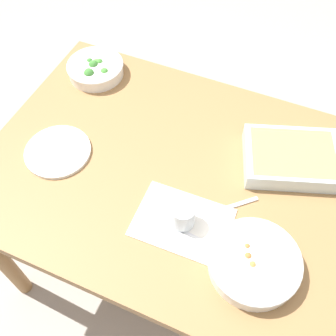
# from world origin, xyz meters

# --- Properties ---
(ground_plane) EXTENTS (6.00, 6.00, 0.00)m
(ground_plane) POSITION_xyz_m (0.00, 0.00, 0.00)
(ground_plane) COLOR #9E9389
(dining_table) EXTENTS (1.20, 0.90, 0.74)m
(dining_table) POSITION_xyz_m (0.00, 0.00, 0.65)
(dining_table) COLOR olive
(dining_table) RESTS_ON ground_plane
(placemat) EXTENTS (0.29, 0.21, 0.00)m
(placemat) POSITION_xyz_m (-0.12, 0.16, 0.74)
(placemat) COLOR silver
(placemat) RESTS_ON dining_table
(stew_bowl) EXTENTS (0.25, 0.25, 0.06)m
(stew_bowl) POSITION_xyz_m (-0.35, 0.21, 0.77)
(stew_bowl) COLOR white
(stew_bowl) RESTS_ON dining_table
(broccoli_bowl) EXTENTS (0.22, 0.22, 0.07)m
(broccoli_bowl) POSITION_xyz_m (0.43, -0.30, 0.77)
(broccoli_bowl) COLOR white
(broccoli_bowl) RESTS_ON dining_table
(baking_dish) EXTENTS (0.36, 0.31, 0.06)m
(baking_dish) POSITION_xyz_m (-0.36, -0.17, 0.77)
(baking_dish) COLOR silver
(baking_dish) RESTS_ON dining_table
(drink_cup) EXTENTS (0.07, 0.07, 0.08)m
(drink_cup) POSITION_xyz_m (-0.12, 0.16, 0.78)
(drink_cup) COLOR #B2BCC6
(drink_cup) RESTS_ON dining_table
(side_plate) EXTENTS (0.22, 0.22, 0.01)m
(side_plate) POSITION_xyz_m (0.36, 0.09, 0.75)
(side_plate) COLOR silver
(side_plate) RESTS_ON dining_table
(spoon_by_stew) EXTENTS (0.16, 0.10, 0.01)m
(spoon_by_stew) POSITION_xyz_m (-0.31, 0.19, 0.74)
(spoon_by_stew) COLOR silver
(spoon_by_stew) RESTS_ON dining_table
(spoon_by_broccoli) EXTENTS (0.16, 0.11, 0.01)m
(spoon_by_broccoli) POSITION_xyz_m (0.40, -0.28, 0.74)
(spoon_by_broccoli) COLOR silver
(spoon_by_broccoli) RESTS_ON dining_table
(spoon_spare) EXTENTS (0.14, 0.13, 0.01)m
(spoon_spare) POSITION_xyz_m (-0.22, 0.07, 0.74)
(spoon_spare) COLOR silver
(spoon_spare) RESTS_ON dining_table
(fork_on_table) EXTENTS (0.18, 0.04, 0.01)m
(fork_on_table) POSITION_xyz_m (-0.17, 0.20, 0.74)
(fork_on_table) COLOR silver
(fork_on_table) RESTS_ON dining_table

